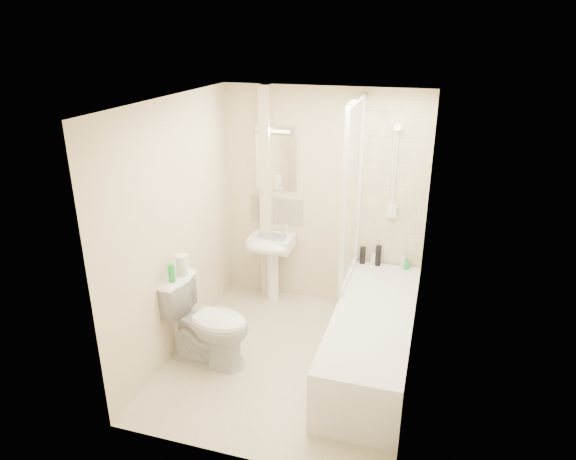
% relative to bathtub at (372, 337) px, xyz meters
% --- Properties ---
extents(floor, '(2.50, 2.50, 0.00)m').
position_rel_bathtub_xyz_m(floor, '(-0.75, -0.17, -0.29)').
color(floor, beige).
rests_on(floor, ground).
extents(wall_back, '(2.20, 0.02, 2.40)m').
position_rel_bathtub_xyz_m(wall_back, '(-0.75, 1.08, 0.91)').
color(wall_back, beige).
rests_on(wall_back, ground).
extents(wall_left, '(0.02, 2.50, 2.40)m').
position_rel_bathtub_xyz_m(wall_left, '(-1.85, -0.17, 0.91)').
color(wall_left, beige).
rests_on(wall_left, ground).
extents(wall_right, '(0.02, 2.50, 2.40)m').
position_rel_bathtub_xyz_m(wall_right, '(0.35, -0.17, 0.91)').
color(wall_right, beige).
rests_on(wall_right, ground).
extents(ceiling, '(2.20, 2.50, 0.02)m').
position_rel_bathtub_xyz_m(ceiling, '(-0.75, -0.17, 2.11)').
color(ceiling, white).
rests_on(ceiling, wall_back).
extents(tile_back, '(0.70, 0.01, 1.75)m').
position_rel_bathtub_xyz_m(tile_back, '(0.00, 1.07, 1.14)').
color(tile_back, beige).
rests_on(tile_back, wall_back).
extents(tile_right, '(0.01, 2.10, 1.75)m').
position_rel_bathtub_xyz_m(tile_right, '(0.34, 0.00, 1.14)').
color(tile_right, beige).
rests_on(tile_right, wall_right).
extents(pipe_boxing, '(0.12, 0.12, 2.40)m').
position_rel_bathtub_xyz_m(pipe_boxing, '(-1.37, 1.02, 0.91)').
color(pipe_boxing, beige).
rests_on(pipe_boxing, ground).
extents(splashback, '(0.60, 0.02, 0.30)m').
position_rel_bathtub_xyz_m(splashback, '(-1.27, 1.07, 0.74)').
color(splashback, beige).
rests_on(splashback, wall_back).
extents(mirror, '(0.46, 0.01, 0.60)m').
position_rel_bathtub_xyz_m(mirror, '(-1.27, 1.07, 1.29)').
color(mirror, white).
rests_on(mirror, wall_back).
extents(strip_light, '(0.42, 0.07, 0.07)m').
position_rel_bathtub_xyz_m(strip_light, '(-1.27, 1.05, 1.66)').
color(strip_light, silver).
rests_on(strip_light, wall_back).
extents(bathtub, '(0.70, 2.10, 0.55)m').
position_rel_bathtub_xyz_m(bathtub, '(0.00, 0.00, 0.00)').
color(bathtub, white).
rests_on(bathtub, ground).
extents(shower_screen, '(0.04, 0.92, 1.80)m').
position_rel_bathtub_xyz_m(shower_screen, '(-0.35, 0.63, 1.16)').
color(shower_screen, white).
rests_on(shower_screen, bathtub).
extents(shower_fixture, '(0.10, 0.16, 0.99)m').
position_rel_bathtub_xyz_m(shower_fixture, '(-0.00, 1.03, 1.26)').
color(shower_fixture, white).
rests_on(shower_fixture, wall_back).
extents(pedestal_sink, '(0.47, 0.45, 0.90)m').
position_rel_bathtub_xyz_m(pedestal_sink, '(-1.27, 0.85, 0.34)').
color(pedestal_sink, white).
rests_on(pedestal_sink, ground).
extents(bottle_black_a, '(0.06, 0.06, 0.19)m').
position_rel_bathtub_xyz_m(bottle_black_a, '(-0.27, 0.99, 0.36)').
color(bottle_black_a, black).
rests_on(bottle_black_a, bathtub).
extents(bottle_white_a, '(0.06, 0.06, 0.13)m').
position_rel_bathtub_xyz_m(bottle_white_a, '(-0.15, 0.99, 0.33)').
color(bottle_white_a, silver).
rests_on(bottle_white_a, bathtub).
extents(bottle_black_b, '(0.06, 0.06, 0.23)m').
position_rel_bathtub_xyz_m(bottle_black_b, '(-0.10, 0.99, 0.37)').
color(bottle_black_b, black).
rests_on(bottle_black_b, bathtub).
extents(bottle_white_b, '(0.06, 0.06, 0.14)m').
position_rel_bathtub_xyz_m(bottle_white_b, '(0.16, 0.99, 0.33)').
color(bottle_white_b, silver).
rests_on(bottle_white_b, bathtub).
extents(bottle_green, '(0.07, 0.07, 0.08)m').
position_rel_bathtub_xyz_m(bottle_green, '(0.20, 0.99, 0.30)').
color(bottle_green, green).
rests_on(bottle_green, bathtub).
extents(toilet, '(0.61, 0.89, 0.83)m').
position_rel_bathtub_xyz_m(toilet, '(-1.47, -0.38, 0.12)').
color(toilet, white).
rests_on(toilet, ground).
extents(toilet_roll_lower, '(0.11, 0.11, 0.09)m').
position_rel_bathtub_xyz_m(toilet_roll_lower, '(-1.74, -0.29, 0.58)').
color(toilet_roll_lower, white).
rests_on(toilet_roll_lower, toilet).
extents(toilet_roll_upper, '(0.11, 0.11, 0.11)m').
position_rel_bathtub_xyz_m(toilet_roll_upper, '(-1.71, -0.33, 0.69)').
color(toilet_roll_upper, white).
rests_on(toilet_roll_upper, toilet_roll_lower).
extents(green_bottle, '(0.06, 0.06, 0.17)m').
position_rel_bathtub_xyz_m(green_bottle, '(-1.75, -0.47, 0.62)').
color(green_bottle, green).
rests_on(green_bottle, toilet).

